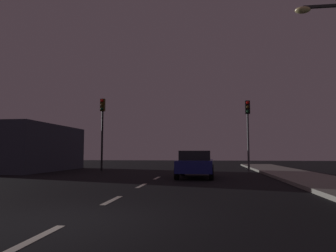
% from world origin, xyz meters
% --- Properties ---
extents(ground_plane, '(80.00, 80.00, 0.00)m').
position_xyz_m(ground_plane, '(0.00, 7.00, 0.00)').
color(ground_plane, black).
extents(sidewalk_curb_right, '(3.00, 40.00, 0.15)m').
position_xyz_m(sidewalk_curb_right, '(7.50, 7.00, 0.07)').
color(sidewalk_curb_right, gray).
rests_on(sidewalk_curb_right, ground_plane).
extents(lane_stripe_nearest, '(0.16, 1.60, 0.01)m').
position_xyz_m(lane_stripe_nearest, '(0.00, -1.20, 0.00)').
color(lane_stripe_nearest, silver).
rests_on(lane_stripe_nearest, ground_plane).
extents(lane_stripe_second, '(0.16, 1.60, 0.01)m').
position_xyz_m(lane_stripe_second, '(0.00, 2.60, 0.00)').
color(lane_stripe_second, silver).
rests_on(lane_stripe_second, ground_plane).
extents(lane_stripe_third, '(0.16, 1.60, 0.01)m').
position_xyz_m(lane_stripe_third, '(0.00, 6.40, 0.00)').
color(lane_stripe_third, silver).
rests_on(lane_stripe_third, ground_plane).
extents(lane_stripe_fourth, '(0.16, 1.60, 0.01)m').
position_xyz_m(lane_stripe_fourth, '(0.00, 10.20, 0.00)').
color(lane_stripe_fourth, silver).
rests_on(lane_stripe_fourth, ground_plane).
extents(traffic_signal_left, '(0.32, 0.38, 5.20)m').
position_xyz_m(traffic_signal_left, '(-4.87, 15.51, 3.63)').
color(traffic_signal_left, black).
rests_on(traffic_signal_left, ground_plane).
extents(traffic_signal_right, '(0.32, 0.38, 4.84)m').
position_xyz_m(traffic_signal_right, '(5.36, 15.51, 3.40)').
color(traffic_signal_right, '#4C4C51').
rests_on(traffic_signal_right, ground_plane).
extents(car_stopped_ahead, '(1.95, 3.99, 1.41)m').
position_xyz_m(car_stopped_ahead, '(1.99, 10.67, 0.73)').
color(car_stopped_ahead, navy).
rests_on(car_stopped_ahead, ground_plane).
extents(storefront_left, '(5.67, 8.67, 3.31)m').
position_xyz_m(storefront_left, '(-10.84, 15.49, 1.66)').
color(storefront_left, '#333847').
rests_on(storefront_left, ground_plane).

